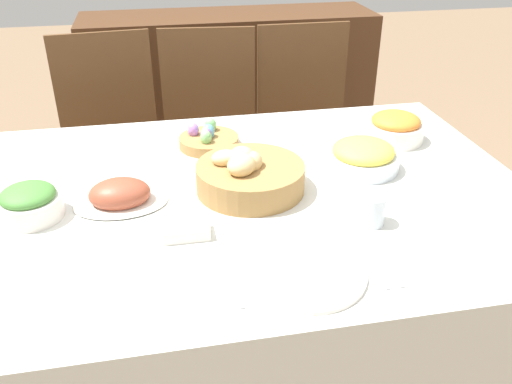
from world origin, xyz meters
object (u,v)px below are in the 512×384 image
object	(u,v)px
pineapple_bowl	(363,156)
butter_dish	(186,230)
chair_far_right	(307,130)
ham_platter	(120,196)
spoon	(386,265)
carrot_bowl	(395,127)
egg_basket	(208,139)
dinner_plate	(307,274)
chair_far_center	(211,137)
fork	(237,283)
sideboard	(230,96)
knife	(374,266)
drinking_cup	(372,210)
bread_basket	(248,175)
green_salad_bowl	(29,203)
chair_far_left	(113,145)

from	to	relation	value
pineapple_bowl	butter_dish	size ratio (longest dim) A/B	1.93
chair_far_right	ham_platter	bearing A→B (deg)	-130.58
spoon	chair_far_right	bearing A→B (deg)	79.80
carrot_bowl	butter_dish	size ratio (longest dim) A/B	1.69
spoon	egg_basket	bearing A→B (deg)	112.04
ham_platter	dinner_plate	xyz separation A→B (m)	(0.41, -0.40, -0.02)
chair_far_center	ham_platter	xyz separation A→B (m)	(-0.35, -0.93, 0.26)
fork	spoon	xyz separation A→B (m)	(0.34, 0.00, 0.00)
sideboard	carrot_bowl	world-z (taller)	sideboard
egg_basket	dinner_plate	xyz separation A→B (m)	(0.13, -0.73, -0.02)
knife	drinking_cup	size ratio (longest dim) A/B	2.06
knife	drinking_cup	distance (m)	0.19
bread_basket	green_salad_bowl	size ratio (longest dim) A/B	1.86
spoon	drinking_cup	xyz separation A→B (m)	(0.03, 0.18, 0.04)
dinner_plate	knife	bearing A→B (deg)	0.00
chair_far_center	butter_dish	size ratio (longest dim) A/B	8.67
ham_platter	pineapple_bowl	xyz separation A→B (m)	(0.72, 0.08, 0.02)
chair_far_center	dinner_plate	world-z (taller)	chair_far_center
fork	egg_basket	bearing A→B (deg)	89.95
chair_far_left	dinner_plate	xyz separation A→B (m)	(0.49, -1.33, 0.24)
chair_far_center	fork	world-z (taller)	chair_far_center
chair_far_left	sideboard	size ratio (longest dim) A/B	0.62
green_salad_bowl	knife	distance (m)	0.87
chair_far_right	drinking_cup	size ratio (longest dim) A/B	12.31
sideboard	egg_basket	xyz separation A→B (m)	(-0.27, -1.34, 0.32)
egg_basket	carrot_bowl	size ratio (longest dim) A/B	1.03
carrot_bowl	knife	world-z (taller)	carrot_bowl
pineapple_bowl	fork	xyz separation A→B (m)	(-0.46, -0.48, -0.04)
sideboard	knife	xyz separation A→B (m)	(0.02, -2.06, 0.30)
fork	spoon	world-z (taller)	same
chair_far_left	spoon	size ratio (longest dim) A/B	5.97
chair_far_left	dinner_plate	bearing A→B (deg)	-75.70
carrot_bowl	butter_dish	world-z (taller)	carrot_bowl
ham_platter	fork	world-z (taller)	ham_platter
chair_far_left	butter_dish	world-z (taller)	chair_far_left
carrot_bowl	pineapple_bowl	bearing A→B (deg)	-135.15
egg_basket	drinking_cup	xyz separation A→B (m)	(0.35, -0.55, 0.02)
chair_far_left	pineapple_bowl	distance (m)	1.20
butter_dish	dinner_plate	bearing A→B (deg)	-39.84
knife	pineapple_bowl	bearing A→B (deg)	74.15
egg_basket	fork	xyz separation A→B (m)	(-0.02, -0.73, -0.02)
green_salad_bowl	butter_dish	size ratio (longest dim) A/B	1.44
chair_far_left	fork	distance (m)	1.39
spoon	drinking_cup	distance (m)	0.18
chair_far_left	carrot_bowl	xyz separation A→B (m)	(0.98, -0.67, 0.28)
bread_basket	spoon	bearing A→B (deg)	-59.20
green_salad_bowl	fork	xyz separation A→B (m)	(0.48, -0.37, -0.04)
bread_basket	green_salad_bowl	world-z (taller)	bread_basket
green_salad_bowl	pineapple_bowl	size ratio (longest dim) A/B	0.75
pineapple_bowl	spoon	bearing A→B (deg)	-104.23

